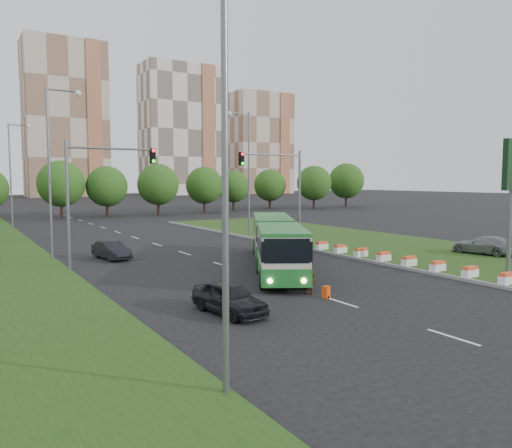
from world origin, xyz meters
TOP-DOWN VIEW (x-y plane):
  - ground at (0.00, 0.00)m, footprint 360.00×360.00m
  - grass_median at (13.00, 8.00)m, footprint 14.00×60.00m
  - median_kerb at (6.05, 8.00)m, footprint 0.30×60.00m
  - lane_markings at (-3.00, 20.00)m, footprint 0.20×100.00m
  - flower_planters at (6.70, 0.80)m, footprint 1.10×18.10m
  - traffic_mast_median at (4.78, 10.00)m, footprint 5.76×0.32m
  - traffic_mast_left at (-10.38, 9.00)m, footprint 5.76×0.32m
  - street_lamps at (-3.00, 10.00)m, footprint 36.00×60.00m
  - tree_line at (10.00, 55.00)m, footprint 120.00×8.00m
  - apartment_tower_ceast at (15.00, 150.00)m, footprint 25.00×15.00m
  - apartment_tower_east at (55.00, 150.00)m, footprint 27.00×15.00m
  - midrise_east at (90.00, 150.00)m, footprint 24.00×14.00m
  - articulated_bus at (-0.78, 3.42)m, footprint 2.49×15.99m
  - car_left_near at (-8.32, -4.99)m, footprint 2.08×4.14m
  - car_left_far at (-8.58, 12.07)m, footprint 1.98×4.07m
  - car_median at (15.33, -0.85)m, footprint 2.64×4.86m
  - pedestrian at (-3.24, -3.88)m, footprint 0.56×0.73m
  - shopping_trolley at (-3.06, -4.99)m, footprint 0.33×0.35m

SIDE VIEW (x-z plane):
  - ground at x=0.00m, z-range 0.00..0.00m
  - lane_markings at x=-3.00m, z-range -0.01..0.01m
  - grass_median at x=13.00m, z-range 0.00..0.15m
  - median_kerb at x=6.05m, z-range 0.00..0.18m
  - shopping_trolley at x=-3.06m, z-range 0.00..0.57m
  - flower_planters at x=6.70m, z-range 0.15..0.75m
  - car_left_far at x=-8.58m, z-range 0.00..1.28m
  - car_left_near at x=-8.32m, z-range 0.00..1.35m
  - car_median at x=15.33m, z-range 0.15..1.49m
  - pedestrian at x=-3.24m, z-range 0.00..1.80m
  - articulated_bus at x=-0.78m, z-range 0.30..2.93m
  - tree_line at x=10.00m, z-range 0.00..9.00m
  - traffic_mast_median at x=4.78m, z-range 1.35..9.35m
  - traffic_mast_left at x=-10.38m, z-range 1.35..9.35m
  - street_lamps at x=-3.00m, z-range 0.00..12.00m
  - midrise_east at x=90.00m, z-range 0.00..40.00m
  - apartment_tower_east at x=55.00m, z-range 0.00..47.00m
  - apartment_tower_ceast at x=15.00m, z-range 0.00..50.00m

